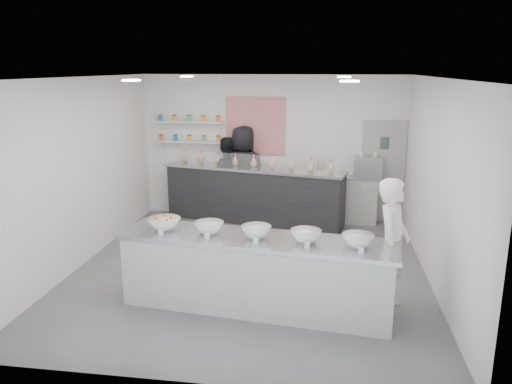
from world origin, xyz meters
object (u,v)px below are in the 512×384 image
Objects in this scene: prep_counter at (256,273)px; back_bar at (254,195)px; espresso_ledge at (345,199)px; espresso_machine at (368,167)px; staff_left at (226,178)px; staff_right at (243,173)px; woman_prep at (392,245)px.

prep_counter is 0.97× the size of back_bar.
espresso_machine is at bearing 0.00° from espresso_ledge.
staff_left reaches higher than prep_counter.
staff_left is 0.38m from staff_right.
woman_prep reaches higher than back_bar.
staff_right reaches higher than espresso_machine.
back_bar is 1.90× the size of staff_right.
espresso_machine is at bearing 19.31° from back_bar.
espresso_ledge is at bearing 23.68° from woman_prep.
staff_left is at bearing 5.69° from staff_right.
prep_counter is at bearing 113.95° from woman_prep.
staff_right is at bearing 50.93° from woman_prep.
prep_counter is 6.62× the size of espresso_machine.
espresso_ledge is (1.87, 0.26, -0.10)m from back_bar.
staff_left is at bearing 54.47° from woman_prep.
espresso_machine is 2.56m from staff_right.
woman_prep reaches higher than espresso_machine.
back_bar is at bearing 142.02° from staff_right.
espresso_machine reaches higher than prep_counter.
espresso_ledge is 3.87m from woman_prep.
prep_counter is 1.85× the size of staff_right.
staff_right reaches higher than staff_left.
back_bar is (-0.60, 3.79, 0.08)m from prep_counter.
staff_left is (-1.23, 4.04, 0.37)m from prep_counter.
espresso_ledge is 0.66× the size of staff_right.
espresso_ledge is 0.73× the size of woman_prep.
espresso_machine is 0.28× the size of staff_right.
back_bar is 1.89m from espresso_ledge.
back_bar is 2.89× the size of espresso_ledge.
espresso_machine is 2.93m from staff_left.
woman_prep reaches higher than espresso_ledge.
prep_counter is 2.04× the size of woman_prep.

